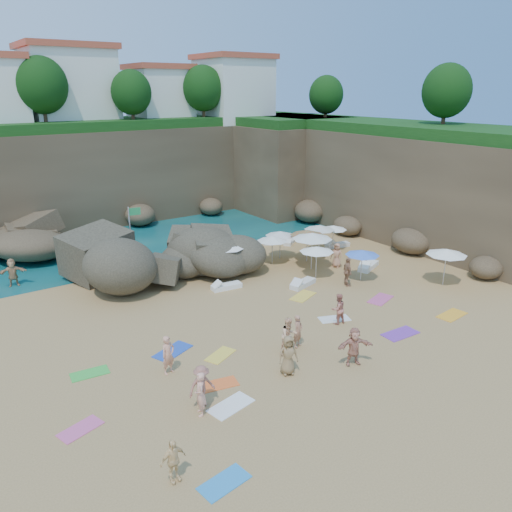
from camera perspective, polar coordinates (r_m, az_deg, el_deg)
ground at (r=26.78m, az=0.18°, el=-6.54°), size 120.00×120.00×0.00m
seawater at (r=52.96m, az=-18.96°, el=5.23°), size 120.00×120.00×0.00m
cliff_back at (r=48.13m, az=-15.41°, el=9.17°), size 44.00×8.00×8.00m
cliff_right at (r=43.75m, az=14.79°, el=8.32°), size 8.00×30.00×8.00m
cliff_corner at (r=50.96m, az=2.89°, el=10.30°), size 10.00×12.00×8.00m
clifftop_buildings at (r=48.63m, az=-15.40°, el=17.86°), size 28.48×9.48×7.00m
clifftop_trees at (r=43.55m, az=-10.03°, el=18.22°), size 35.60×23.82×4.40m
rock_outcrop at (r=31.98m, az=-9.10°, el=-2.47°), size 9.60×7.89×3.43m
flag_pole at (r=33.21m, az=-13.97°, el=2.91°), size 0.82×0.14×4.23m
parasol_0 at (r=34.63m, az=2.79°, el=2.58°), size 2.10×2.10×1.98m
parasol_1 at (r=33.53m, az=1.88°, el=2.00°), size 2.06×2.06×1.95m
parasol_2 at (r=37.00m, az=8.85°, el=3.24°), size 1.96×1.96×1.85m
parasol_4 at (r=36.05m, az=7.29°, el=3.26°), size 2.21×2.21×2.09m
parasol_5 at (r=31.16m, az=-3.42°, el=1.36°), size 2.48×2.48×2.34m
parasol_6 at (r=34.11m, az=5.91°, el=2.68°), size 2.38×2.38×2.25m
parasol_7 at (r=31.30m, az=6.96°, el=0.78°), size 2.15×2.15×2.03m
parasol_8 at (r=32.59m, az=6.46°, el=2.29°), size 2.63×2.63×2.49m
parasol_10 at (r=31.24m, az=12.06°, el=0.38°), size 2.10×2.10×1.99m
parasol_11 at (r=31.95m, az=20.97°, el=0.43°), size 2.40×2.40×2.27m
lounger_0 at (r=29.89m, az=-3.39°, el=-3.50°), size 1.89×0.81×0.28m
lounger_1 at (r=38.42m, az=2.03°, el=1.60°), size 1.80×1.06×0.27m
lounger_2 at (r=38.60m, az=3.90°, el=1.65°), size 1.68×1.43×0.26m
lounger_3 at (r=30.37m, az=5.38°, el=-3.17°), size 2.02×1.13×0.30m
lounger_4 at (r=38.16m, az=9.30°, el=1.26°), size 1.96×1.02×0.29m
lounger_5 at (r=33.96m, az=12.72°, el=-1.14°), size 2.16×1.40×0.32m
towel_0 at (r=16.69m, az=-3.64°, el=-24.43°), size 1.69×1.01×0.03m
towel_1 at (r=19.58m, az=-19.42°, el=-18.15°), size 1.66×1.16×0.03m
towel_2 at (r=20.91m, az=-4.27°, el=-14.41°), size 1.66×1.07×0.03m
towel_4 at (r=22.90m, az=-4.09°, el=-11.22°), size 1.68×1.31×0.03m
towel_5 at (r=19.69m, az=-2.89°, el=-16.71°), size 1.91×1.22×0.03m
towel_6 at (r=25.63m, az=16.16°, el=-8.52°), size 1.88×1.01×0.03m
towel_8 at (r=23.44m, az=-9.49°, el=-10.69°), size 2.04×1.54×0.03m
towel_9 at (r=29.28m, az=14.03°, el=-4.81°), size 1.95×1.37×0.03m
towel_10 at (r=28.48m, az=21.48°, el=-6.29°), size 1.82×1.02×0.03m
towel_11 at (r=22.65m, az=-18.47°, el=-12.61°), size 1.62×0.93×0.03m
towel_12 at (r=28.96m, az=5.39°, el=-4.58°), size 1.95×1.45×0.03m
towel_13 at (r=26.43m, az=8.95°, el=-7.11°), size 1.77×1.32×0.03m
person_stand_0 at (r=21.48m, az=-10.01°, el=-11.08°), size 0.70×0.54×1.70m
person_stand_1 at (r=25.67m, az=9.36°, el=-5.98°), size 0.85×0.70×1.62m
person_stand_2 at (r=34.40m, az=-5.33°, el=0.86°), size 1.28×1.04×1.85m
person_stand_3 at (r=30.51m, az=10.41°, el=-1.79°), size 0.82×1.15×1.81m
person_stand_4 at (r=33.65m, az=9.21°, el=0.10°), size 0.76×0.92×1.65m
person_stand_5 at (r=33.42m, az=-26.07°, el=-1.69°), size 1.66×0.71×1.73m
person_stand_6 at (r=18.90m, az=-6.39°, el=-15.41°), size 0.59×0.72×1.71m
person_lie_0 at (r=19.67m, az=-6.15°, el=-16.11°), size 1.09×1.67×0.44m
person_lie_1 at (r=16.79m, az=-9.34°, el=-23.60°), size 0.97×1.53×0.36m
person_lie_2 at (r=21.46m, az=3.65°, el=-12.77°), size 1.36×1.89×0.46m
person_lie_3 at (r=22.46m, az=11.03°, el=-11.56°), size 2.11×2.18×0.46m
person_lie_4 at (r=23.52m, az=4.78°, el=-9.89°), size 1.09×1.65×0.37m
person_lie_5 at (r=22.84m, az=3.75°, el=-10.39°), size 0.97×1.79×0.66m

